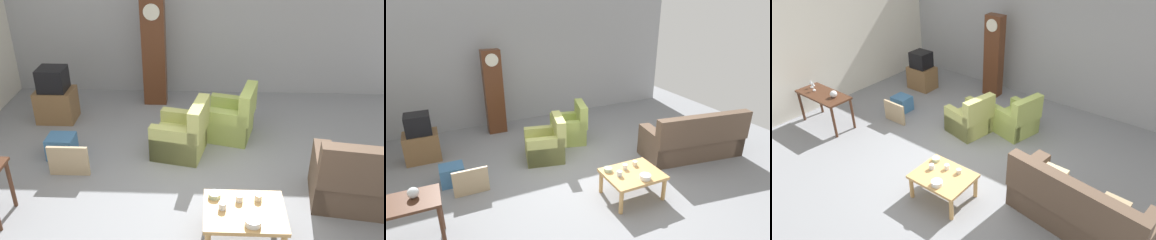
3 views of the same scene
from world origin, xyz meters
The scene contains 18 objects.
ground_plane centered at (0.00, 0.00, 0.00)m, with size 10.40×10.40×0.00m, color gray.
garage_door_wall centered at (0.00, 3.60, 1.60)m, with size 8.40×0.16×3.20m, color #9EA0A5.
couch_floral centered at (2.36, -0.16, 0.35)m, with size 2.21×1.18×1.04m.
armchair_olive_near centered at (-0.50, 1.09, 0.31)m, with size 0.93×0.91×0.92m.
armchair_olive_far centered at (0.30, 1.68, 0.31)m, with size 0.96×0.94×0.92m.
coffee_table_wood centered at (0.34, -0.83, 0.39)m, with size 0.96×0.76×0.46m.
console_table_dark centered at (-3.27, -0.56, 0.65)m, with size 1.30×0.56×0.76m.
grandfather_clock centered at (-1.15, 2.97, 1.04)m, with size 0.44×0.30×2.07m.
tv_stand_cabinet centered at (-2.88, 2.15, 0.30)m, with size 0.68×0.52×0.60m, color brown.
tv_crt centered at (-2.88, 2.15, 0.81)m, with size 0.48×0.44×0.42m, color black.
framed_picture_leaning centered at (-2.14, 0.42, 0.24)m, with size 0.60×0.05×0.48m, color tan.
storage_box_blue centered at (-2.41, 0.92, 0.18)m, with size 0.42×0.37×0.36m, color teal.
glass_dome_cloche centered at (-2.94, -0.51, 0.83)m, with size 0.15×0.15×0.15m, color silver.
cup_white_porcelain centered at (0.29, -0.67, 0.50)m, with size 0.09×0.09×0.09m, color white.
cup_blue_rimmed centered at (0.09, -0.82, 0.50)m, with size 0.09×0.09×0.09m, color silver.
cup_cream_tall centered at (0.52, -0.64, 0.50)m, with size 0.09×0.09×0.08m, color beige.
bowl_white_stacked centered at (0.42, -1.08, 0.50)m, with size 0.18×0.18×0.08m, color white.
bowl_shallow_green centered at (-0.01, -0.61, 0.49)m, with size 0.15×0.15×0.06m, color #B2C69E.
Camera 2 is at (-2.49, -4.63, 3.27)m, focal length 29.67 mm.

